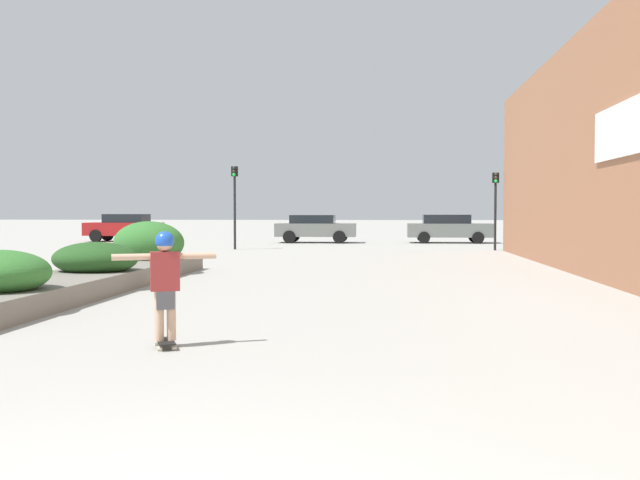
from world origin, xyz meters
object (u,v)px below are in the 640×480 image
skateboarder (165,275)px  car_center_left (449,228)px  car_center_right (124,227)px  car_rightmost (315,228)px  skateboard (165,342)px  traffic_light_left (235,193)px  traffic_light_right (495,197)px

skateboarder → car_center_left: car_center_left is taller
car_center_right → car_rightmost: 11.14m
skateboard → car_center_right: bearing=89.0°
skateboarder → traffic_light_left: size_ratio=0.36×
car_center_right → traffic_light_right: bearing=-111.1°
skateboarder → car_center_left: size_ratio=0.30×
skateboard → traffic_light_right: (7.47, 23.47, 2.28)m
car_center_left → car_center_right: (-18.46, 0.16, 0.02)m
skateboard → car_center_right: (-12.39, 31.13, 0.78)m
traffic_light_left → traffic_light_right: 11.65m
skateboard → traffic_light_right: bearing=49.7°
car_center_left → car_rightmost: (-7.34, -0.44, 0.00)m
skateboard → traffic_light_right: traffic_light_right is taller
car_center_right → traffic_light_left: traffic_light_left is taller
skateboarder → car_rightmost: 30.56m
skateboard → traffic_light_left: size_ratio=0.16×
car_rightmost → traffic_light_right: bearing=51.1°
skateboard → skateboarder: bearing=76.8°
traffic_light_right → traffic_light_left: bearing=-178.4°
car_rightmost → traffic_light_left: (-2.91, -7.39, 1.72)m
car_center_right → traffic_light_right: traffic_light_right is taller
car_rightmost → traffic_light_left: bearing=-21.5°
skateboard → traffic_light_right: 24.74m
car_rightmost → skateboard: bearing=2.4°
traffic_light_left → traffic_light_right: bearing=1.6°
skateboard → traffic_light_right: size_ratio=0.17×
car_rightmost → traffic_light_right: 11.34m
skateboarder → car_center_left: (6.07, 30.97, -0.10)m
skateboarder → car_rightmost: (-1.27, 30.53, -0.09)m
skateboard → traffic_light_left: bearing=77.5°
car_center_left → traffic_light_left: 13.01m
traffic_light_left → car_center_right: bearing=135.8°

